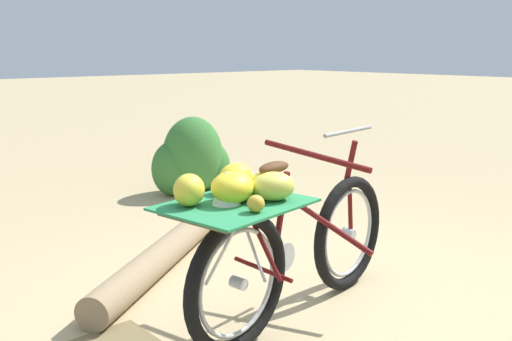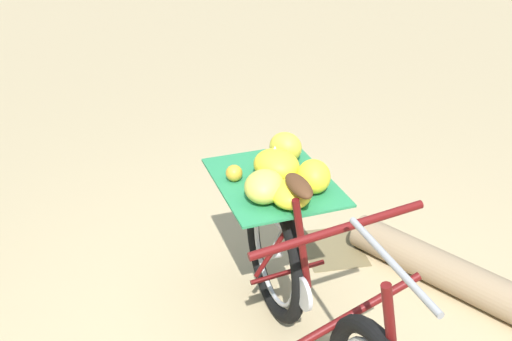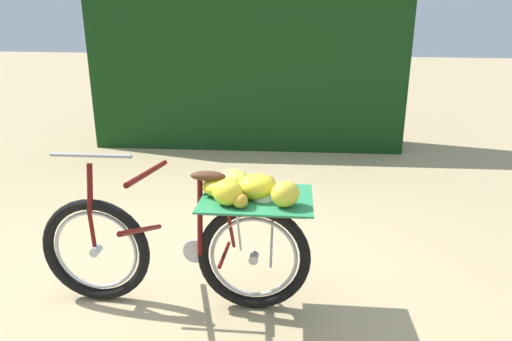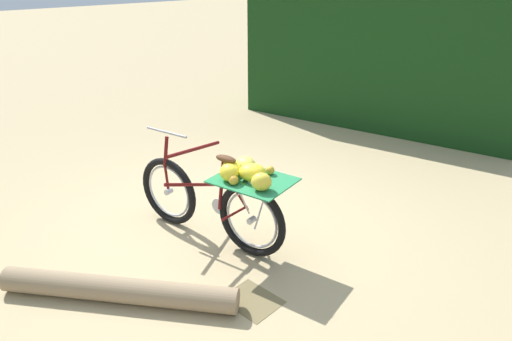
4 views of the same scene
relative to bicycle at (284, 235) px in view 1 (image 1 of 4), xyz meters
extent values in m
plane|color=tan|center=(0.26, -0.22, -0.52)|extent=(60.00, 60.00, 0.00)
torus|color=black|center=(0.67, 0.10, -0.15)|extent=(0.73, 0.18, 0.73)
torus|color=#B7B7BC|center=(0.67, 0.10, -0.15)|extent=(0.56, 0.11, 0.57)
cylinder|color=#B7B7BC|center=(0.67, 0.10, -0.15)|extent=(0.07, 0.09, 0.06)
torus|color=black|center=(-0.37, -0.06, -0.15)|extent=(0.73, 0.18, 0.73)
torus|color=#B7B7BC|center=(-0.37, -0.06, -0.15)|extent=(0.56, 0.11, 0.57)
cylinder|color=#B7B7BC|center=(-0.37, -0.06, -0.15)|extent=(0.07, 0.09, 0.06)
cylinder|color=#590F0F|center=(0.35, 0.05, 0.01)|extent=(0.14, 0.70, 0.30)
cylinder|color=#590F0F|center=(0.28, 0.04, 0.40)|extent=(0.14, 0.71, 0.11)
cylinder|color=#590F0F|center=(-0.03, -0.01, 0.12)|extent=(0.05, 0.12, 0.49)
cylinder|color=#590F0F|center=(-0.18, -0.03, -0.14)|extent=(0.08, 0.38, 0.05)
cylinder|color=#590F0F|center=(-0.22, -0.04, 0.07)|extent=(0.07, 0.32, 0.47)
cylinder|color=#590F0F|center=(0.68, 0.10, 0.00)|extent=(0.03, 0.05, 0.30)
cylinder|color=#590F0F|center=(0.66, 0.10, 0.29)|extent=(0.05, 0.10, 0.30)
cylinder|color=gray|center=(0.63, 0.09, 0.50)|extent=(0.52, 0.10, 0.02)
ellipsoid|color=#4C2D19|center=(-0.09, -0.02, 0.39)|extent=(0.23, 0.12, 0.06)
cylinder|color=#B7B7BC|center=(0.01, 0.00, -0.12)|extent=(0.16, 0.04, 0.16)
cylinder|color=#B7B7BC|center=(-0.28, -0.05, 0.04)|extent=(0.05, 0.20, 0.39)
cylinder|color=#B7B7BC|center=(-0.48, -0.08, 0.04)|extent=(0.05, 0.24, 0.39)
cube|color=brown|center=(-0.39, -0.07, 0.24)|extent=(0.66, 0.53, 0.02)
cube|color=#287F4C|center=(-0.39, -0.07, 0.26)|extent=(0.75, 0.64, 0.01)
ellipsoid|color=yellow|center=(-0.25, 0.09, 0.34)|extent=(0.20, 0.17, 0.16)
ellipsoid|color=#CCC64C|center=(-0.21, -0.15, 0.33)|extent=(0.26, 0.25, 0.14)
ellipsoid|color=yellow|center=(-0.39, -0.05, 0.34)|extent=(0.31, 0.30, 0.15)
ellipsoid|color=yellow|center=(-0.58, 0.04, 0.34)|extent=(0.23, 0.23, 0.15)
ellipsoid|color=yellow|center=(-0.15, -0.03, 0.32)|extent=(0.27, 0.26, 0.11)
sphere|color=gold|center=(-0.42, -0.25, 0.30)|extent=(0.08, 0.08, 0.08)
sphere|color=gold|center=(-0.34, 0.12, 0.31)|extent=(0.09, 0.09, 0.09)
sphere|color=gold|center=(-0.38, -0.02, 0.30)|extent=(0.08, 0.08, 0.08)
cone|color=white|center=(-0.43, -0.05, 0.34)|extent=(0.16, 0.16, 0.16)
cylinder|color=#937A5B|center=(-0.04, 1.16, -0.41)|extent=(1.74, 1.29, 0.21)
ellipsoid|color=#387533|center=(1.39, 2.83, -0.11)|extent=(0.66, 0.59, 0.82)
ellipsoid|color=#387533|center=(1.17, 2.88, -0.23)|extent=(0.45, 0.41, 0.57)
ellipsoid|color=#387533|center=(1.60, 2.76, -0.25)|extent=(0.41, 0.37, 0.53)
cylinder|color=#4C3823|center=(1.39, 2.83, -0.44)|extent=(0.06, 0.06, 0.16)
camera|label=1|loc=(-2.09, -2.16, 0.98)|focal=40.70mm
camera|label=2|loc=(1.99, -0.60, 1.60)|focal=40.43mm
camera|label=3|loc=(-1.00, 2.41, 1.24)|focal=31.26mm
camera|label=4|loc=(-2.92, 2.59, 1.96)|focal=32.27mm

